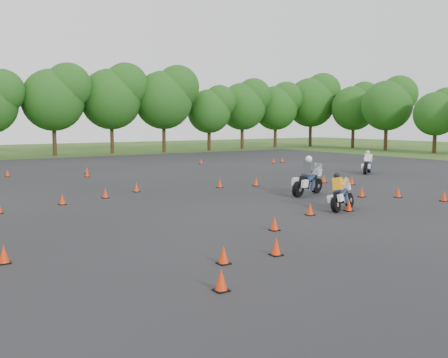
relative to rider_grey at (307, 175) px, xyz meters
name	(u,v)px	position (x,y,z in m)	size (l,w,h in m)	color
ground	(287,224)	(-5.32, -4.77, -0.97)	(140.00, 140.00, 0.00)	#2D5119
asphalt_pad	(199,201)	(-5.32, 1.23, -0.96)	(62.00, 62.00, 0.00)	black
treeline	(75,110)	(-1.77, 30.75, 3.70)	(86.74, 32.13, 10.86)	#1E4D16
traffic_cones	(214,196)	(-4.79, 0.84, -0.74)	(36.22, 32.83, 0.45)	red
rider_grey	(307,175)	(0.00, 0.00, 0.00)	(2.49, 0.77, 1.92)	#3C3F44
rider_yellow	(344,191)	(-1.60, -3.89, -0.19)	(2.00, 0.62, 1.55)	orange
rider_white	(368,162)	(10.44, 5.27, -0.17)	(2.06, 0.63, 1.59)	white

